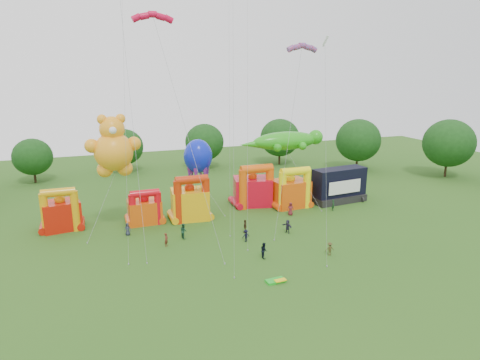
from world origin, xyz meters
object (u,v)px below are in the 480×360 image
object	(u,v)px
bouncy_castle_0	(61,213)
spectator_4	(245,226)
gecko_kite	(296,163)
bouncy_castle_2	(190,202)
teddy_bear_kite	(109,172)
spectator_0	(128,229)
octopus_kite	(203,173)
stage_trailer	(339,186)

from	to	relation	value
bouncy_castle_0	spectator_4	size ratio (longest dim) A/B	3.37
gecko_kite	spectator_4	distance (m)	15.96
bouncy_castle_0	bouncy_castle_2	world-z (taller)	bouncy_castle_2
teddy_bear_kite	bouncy_castle_0	bearing A→B (deg)	151.18
bouncy_castle_2	spectator_0	distance (m)	9.89
bouncy_castle_0	teddy_bear_kite	bearing A→B (deg)	-28.82
octopus_kite	spectator_4	size ratio (longest dim) A/B	6.07
stage_trailer	spectator_4	xyz separation A→B (m)	(-19.01, -7.67, -1.80)
stage_trailer	spectator_0	xyz separation A→B (m)	(-33.64, -3.45, -1.86)
octopus_kite	gecko_kite	bearing A→B (deg)	-7.83
stage_trailer	spectator_4	distance (m)	20.58
bouncy_castle_0	stage_trailer	distance (m)	41.74
bouncy_castle_2	octopus_kite	distance (m)	5.51
stage_trailer	octopus_kite	xyz separation A→B (m)	(-21.61, 3.40, 3.00)
bouncy_castle_2	stage_trailer	xyz separation A→B (m)	(24.52, 0.06, 0.15)
teddy_bear_kite	spectator_4	world-z (taller)	teddy_bear_kite
bouncy_castle_0	bouncy_castle_2	bearing A→B (deg)	-5.91
bouncy_castle_2	stage_trailer	bearing A→B (deg)	0.13
teddy_bear_kite	gecko_kite	size ratio (longest dim) A/B	1.09
octopus_kite	bouncy_castle_0	bearing A→B (deg)	-175.21
teddy_bear_kite	spectator_4	size ratio (longest dim) A/B	8.69
teddy_bear_kite	gecko_kite	distance (m)	28.36
spectator_0	octopus_kite	bearing A→B (deg)	38.93
teddy_bear_kite	bouncy_castle_2	bearing A→B (deg)	8.98
bouncy_castle_0	spectator_4	xyz separation A→B (m)	(22.69, -9.39, -1.40)
gecko_kite	octopus_kite	size ratio (longest dim) A/B	1.32
gecko_kite	spectator_0	size ratio (longest dim) A/B	8.60
spectator_4	bouncy_castle_0	bearing A→B (deg)	-90.04
bouncy_castle_0	stage_trailer	xyz separation A→B (m)	(41.70, -1.72, 0.40)
octopus_kite	spectator_4	distance (m)	12.35
spectator_4	teddy_bear_kite	bearing A→B (deg)	-87.41
bouncy_castle_2	gecko_kite	distance (m)	17.85
bouncy_castle_0	octopus_kite	distance (m)	20.44
bouncy_castle_0	teddy_bear_kite	distance (m)	9.33
octopus_kite	stage_trailer	bearing A→B (deg)	-8.95
gecko_kite	spectator_0	bearing A→B (deg)	-169.56
octopus_kite	bouncy_castle_2	bearing A→B (deg)	-130.04
teddy_bear_kite	spectator_4	bearing A→B (deg)	-19.85
bouncy_castle_0	octopus_kite	size ratio (longest dim) A/B	0.55
stage_trailer	spectator_0	world-z (taller)	stage_trailer
spectator_4	octopus_kite	bearing A→B (deg)	-144.34
stage_trailer	spectator_4	world-z (taller)	stage_trailer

